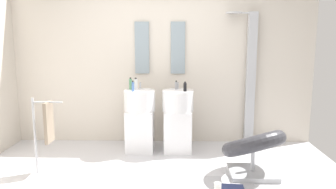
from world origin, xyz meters
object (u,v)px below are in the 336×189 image
object	(u,v)px
shower_column	(250,76)
pedestal_sink_right	(178,119)
pedestal_sink_left	(140,119)
magazine_navy	(230,188)
towel_rack	(46,124)
soap_bottle_grey	(176,85)
soap_bottle_white	(136,84)
coffee_mug	(218,188)
soap_bottle_blue	(133,87)
soap_bottle_green	(131,84)
lounge_chair	(253,148)
soap_bottle_black	(185,87)

from	to	relation	value
shower_column	pedestal_sink_right	bearing A→B (deg)	-160.22
pedestal_sink_left	magazine_navy	world-z (taller)	pedestal_sink_left
towel_rack	pedestal_sink_left	bearing A→B (deg)	39.51
pedestal_sink_right	soap_bottle_grey	world-z (taller)	soap_bottle_grey
pedestal_sink_right	soap_bottle_white	world-z (taller)	soap_bottle_white
coffee_mug	soap_bottle_blue	world-z (taller)	soap_bottle_blue
coffee_mug	soap_bottle_green	bearing A→B (deg)	127.90
lounge_chair	soap_bottle_blue	distance (m)	1.83
soap_bottle_blue	coffee_mug	bearing A→B (deg)	-49.61
soap_bottle_green	magazine_navy	bearing A→B (deg)	-46.84
pedestal_sink_left	lounge_chair	xyz separation A→B (m)	(1.47, -0.86, -0.13)
pedestal_sink_right	pedestal_sink_left	bearing A→B (deg)	180.00
magazine_navy	soap_bottle_blue	world-z (taller)	soap_bottle_blue
shower_column	soap_bottle_white	bearing A→B (deg)	-171.64
pedestal_sink_left	magazine_navy	bearing A→B (deg)	-48.19
lounge_chair	magazine_navy	world-z (taller)	lounge_chair
pedestal_sink_right	soap_bottle_blue	bearing A→B (deg)	-170.78
pedestal_sink_left	soap_bottle_blue	distance (m)	0.52
towel_rack	soap_bottle_blue	distance (m)	1.27
soap_bottle_black	soap_bottle_green	bearing A→B (deg)	169.39
soap_bottle_white	soap_bottle_blue	bearing A→B (deg)	-92.36
soap_bottle_grey	soap_bottle_green	xyz separation A→B (m)	(-0.67, -0.02, 0.02)
towel_rack	soap_bottle_grey	xyz separation A→B (m)	(1.57, 0.97, 0.34)
shower_column	soap_bottle_blue	world-z (taller)	shower_column
soap_bottle_blue	soap_bottle_grey	bearing A→B (deg)	19.60
pedestal_sink_left	soap_bottle_green	xyz separation A→B (m)	(-0.14, 0.09, 0.51)
pedestal_sink_left	soap_bottle_grey	world-z (taller)	soap_bottle_grey
pedestal_sink_left	shower_column	xyz separation A→B (m)	(1.67, 0.40, 0.60)
magazine_navy	soap_bottle_black	distance (m)	1.61
soap_bottle_white	soap_bottle_grey	bearing A→B (deg)	-2.85
pedestal_sink_right	magazine_navy	distance (m)	1.47
lounge_chair	coffee_mug	world-z (taller)	lounge_chair
magazine_navy	soap_bottle_grey	xyz separation A→B (m)	(-0.60, 1.38, 0.94)
towel_rack	magazine_navy	xyz separation A→B (m)	(2.18, -0.41, -0.60)
soap_bottle_grey	pedestal_sink_right	bearing A→B (deg)	-77.94
magazine_navy	coffee_mug	xyz separation A→B (m)	(-0.15, -0.08, 0.04)
soap_bottle_black	pedestal_sink_right	bearing A→B (deg)	149.69
soap_bottle_blue	soap_bottle_black	size ratio (longest dim) A/B	1.12
soap_bottle_green	coffee_mug	bearing A→B (deg)	-52.10
towel_rack	coffee_mug	distance (m)	2.16
lounge_chair	towel_rack	xyz separation A→B (m)	(-2.51, 0.00, 0.28)
soap_bottle_grey	soap_bottle_black	xyz separation A→B (m)	(0.13, -0.17, 0.00)
coffee_mug	soap_bottle_white	xyz separation A→B (m)	(-1.05, 1.50, 0.92)
magazine_navy	soap_bottle_grey	bearing A→B (deg)	117.95
pedestal_sink_right	lounge_chair	bearing A→B (deg)	-43.30
pedestal_sink_right	soap_bottle_blue	world-z (taller)	soap_bottle_blue
pedestal_sink_right	magazine_navy	bearing A→B (deg)	-65.52
towel_rack	magazine_navy	distance (m)	2.30
shower_column	soap_bottle_black	world-z (taller)	shower_column
shower_column	towel_rack	distance (m)	3.02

